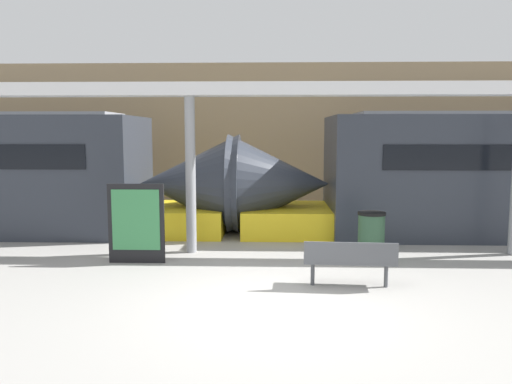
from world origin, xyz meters
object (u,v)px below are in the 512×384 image
bench_near (350,259)px  trash_bin (371,235)px  poster_board (136,223)px  support_column_near (191,175)px

bench_near → trash_bin: (0.78, 2.10, -0.00)m
bench_near → poster_board: bearing=163.3°
support_column_near → poster_board: bearing=-134.7°
bench_near → poster_board: size_ratio=0.98×
poster_board → support_column_near: 1.65m
trash_bin → support_column_near: 4.14m
trash_bin → poster_board: (-4.90, -0.58, 0.33)m
poster_board → bench_near: bearing=-20.3°
trash_bin → support_column_near: (-3.93, 0.40, 1.23)m
bench_near → trash_bin: size_ratio=1.62×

